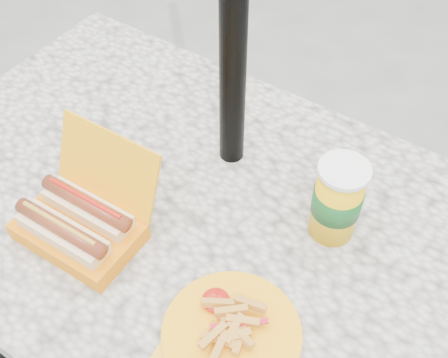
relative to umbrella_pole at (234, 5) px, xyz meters
The scene contains 5 objects.
picnic_table 0.49m from the umbrella_pole, 90.00° to the right, with size 1.20×0.80×0.75m.
umbrella_pole is the anchor object (origin of this frame).
hotdog_box 0.46m from the umbrella_pole, 109.45° to the right, with size 0.22×0.20×0.17m.
fries_plate 0.53m from the umbrella_pole, 57.54° to the right, with size 0.23×0.31×0.04m.
soda_cup 0.38m from the umbrella_pole, 12.73° to the right, with size 0.09×0.09×0.17m.
Camera 1 is at (0.44, -0.52, 1.60)m, focal length 45.00 mm.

